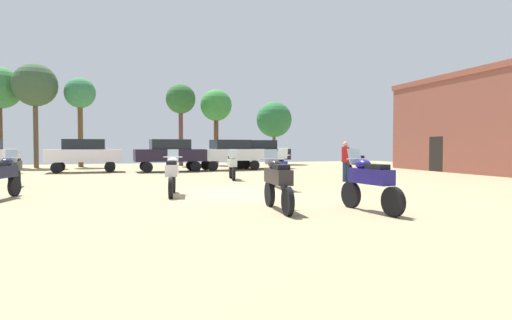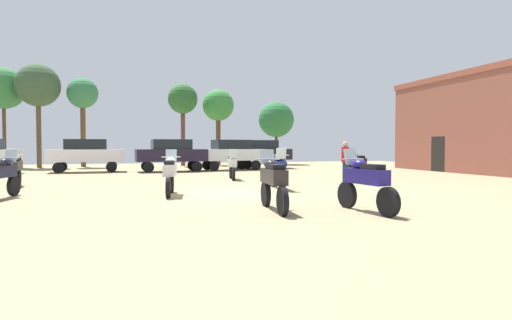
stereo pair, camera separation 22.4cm
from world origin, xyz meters
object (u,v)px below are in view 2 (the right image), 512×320
(motorcycle_5, at_px, (170,173))
(car_1, at_px, (171,153))
(brick_building, at_px, (512,122))
(motorcycle_1, at_px, (357,163))
(motorcycle_2, at_px, (15,168))
(tree_4, at_px, (218,106))
(motorcycle_8, at_px, (273,181))
(tree_9, at_px, (3,89))
(tree_5, at_px, (38,86))
(tree_3, at_px, (183,100))
(motorcycle_6, at_px, (366,181))
(tree_6, at_px, (276,120))
(motorcycle_12, at_px, (1,175))
(person_1, at_px, (345,158))
(car_5, at_px, (231,152))
(motorcycle_11, at_px, (232,165))
(motorcycle_9, at_px, (277,169))
(car_2, at_px, (260,152))
(car_4, at_px, (86,153))
(tree_1, at_px, (83,95))

(motorcycle_5, relative_size, car_1, 0.49)
(brick_building, height_order, motorcycle_1, brick_building)
(motorcycle_2, height_order, tree_4, tree_4)
(motorcycle_8, distance_m, tree_9, 28.97)
(motorcycle_5, relative_size, tree_5, 0.29)
(tree_3, distance_m, tree_4, 3.12)
(motorcycle_2, xyz_separation_m, car_1, (6.58, 8.53, 0.44))
(tree_3, bearing_deg, motorcycle_6, -86.03)
(brick_building, bearing_deg, car_1, 159.24)
(motorcycle_2, bearing_deg, tree_3, -122.21)
(motorcycle_5, height_order, tree_6, tree_6)
(motorcycle_12, bearing_deg, tree_5, 111.67)
(person_1, bearing_deg, tree_6, -125.60)
(person_1, distance_m, tree_3, 18.70)
(motorcycle_5, xyz_separation_m, car_1, (1.00, 12.95, 0.44))
(motorcycle_5, relative_size, tree_3, 0.33)
(tree_5, bearing_deg, brick_building, -27.69)
(car_5, bearing_deg, tree_9, 54.28)
(motorcycle_11, height_order, person_1, person_1)
(motorcycle_8, distance_m, person_1, 9.12)
(brick_building, xyz_separation_m, person_1, (-12.05, -2.60, -1.92))
(motorcycle_12, bearing_deg, tree_6, 66.12)
(motorcycle_1, xyz_separation_m, tree_5, (-17.79, 14.96, 5.27))
(motorcycle_2, xyz_separation_m, motorcycle_8, (7.78, -8.38, 0.01))
(motorcycle_6, xyz_separation_m, motorcycle_12, (-9.21, 5.27, -0.02))
(motorcycle_9, relative_size, car_2, 0.53)
(brick_building, relative_size, motorcycle_9, 6.23)
(car_1, bearing_deg, tree_9, 49.30)
(car_4, relative_size, tree_5, 0.57)
(motorcycle_9, distance_m, tree_3, 20.10)
(motorcycle_8, height_order, car_1, car_1)
(motorcycle_5, distance_m, car_5, 14.48)
(brick_building, xyz_separation_m, motorcycle_5, (-19.93, -5.77, -2.24))
(motorcycle_11, distance_m, tree_6, 17.76)
(tree_3, bearing_deg, tree_5, -179.33)
(brick_building, height_order, car_2, brick_building)
(tree_4, bearing_deg, tree_1, -177.80)
(car_2, relative_size, tree_5, 0.58)
(motorcycle_1, relative_size, tree_5, 0.28)
(car_5, height_order, tree_1, tree_1)
(motorcycle_5, distance_m, person_1, 8.50)
(tree_1, relative_size, tree_4, 1.07)
(motorcycle_8, distance_m, tree_3, 24.95)
(motorcycle_9, xyz_separation_m, person_1, (3.91, 2.12, 0.30))
(motorcycle_1, distance_m, motorcycle_8, 12.09)
(motorcycle_11, relative_size, car_2, 0.48)
(motorcycle_1, height_order, motorcycle_5, motorcycle_5)
(motorcycle_6, bearing_deg, brick_building, 25.95)
(motorcycle_2, height_order, person_1, person_1)
(motorcycle_5, bearing_deg, motorcycle_6, -40.13)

